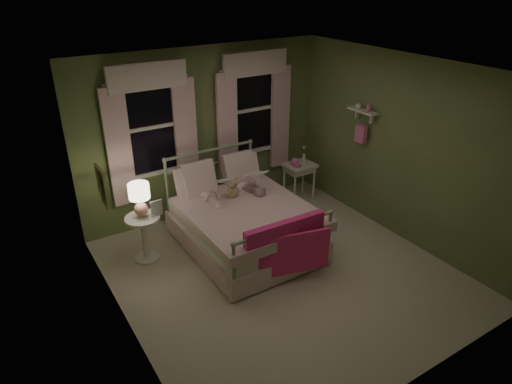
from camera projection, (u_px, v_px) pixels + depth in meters
room_shell at (285, 182)px, 5.39m from camera, size 4.20×4.20×4.20m
bed at (243, 222)px, 6.37m from camera, size 1.58×2.04×1.18m
pink_throw at (286, 242)px, 5.49m from camera, size 1.10×0.30×0.71m
child_left at (209, 177)px, 6.29m from camera, size 0.31×0.22×0.81m
child_right at (244, 169)px, 6.56m from camera, size 0.43×0.36×0.81m
book_left at (218, 185)px, 6.11m from camera, size 0.21×0.14×0.26m
book_right at (253, 179)px, 6.40m from camera, size 0.22×0.15×0.26m
teddy_bear at (233, 189)px, 6.39m from camera, size 0.23×0.19×0.31m
nightstand_left at (144, 232)px, 6.06m from camera, size 0.46×0.46×0.65m
table_lamp at (140, 196)px, 5.82m from camera, size 0.27×0.27×0.45m
book_nightstand at (152, 217)px, 5.94m from camera, size 0.18×0.23×0.02m
nightstand_right at (300, 170)px, 7.60m from camera, size 0.50×0.40×0.64m
pink_toy at (295, 162)px, 7.48m from camera, size 0.14×0.18×0.14m
bud_vase at (304, 154)px, 7.59m from camera, size 0.06×0.06×0.28m
window_left at (151, 123)px, 6.38m from camera, size 1.34×0.13×1.96m
window_right at (254, 106)px, 7.19m from camera, size 1.34×0.13×1.96m
wall_shelf at (362, 123)px, 6.73m from camera, size 0.15×0.50×0.60m
framed_picture at (102, 187)px, 4.82m from camera, size 0.03×0.32×0.42m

